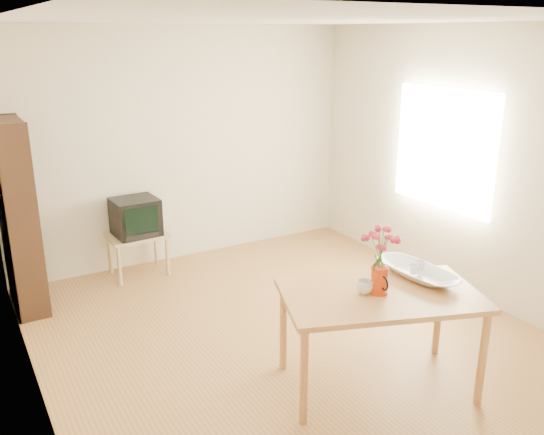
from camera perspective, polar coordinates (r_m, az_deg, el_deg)
room at (r=4.61m, az=2.16°, el=2.65°), size 4.50×4.50×4.50m
table at (r=4.22m, az=10.70°, el=-8.38°), size 1.58×1.22×0.75m
tv_stand at (r=6.32m, az=-13.20°, el=-2.25°), size 0.60×0.45×0.46m
bookshelf at (r=5.77m, az=-23.75°, el=-0.51°), size 0.28×0.70×1.80m
pitcher at (r=4.14m, az=10.53°, el=-6.22°), size 0.13×0.21×0.20m
flowers at (r=4.04m, az=10.75°, el=-2.86°), size 0.23×0.23×0.32m
mug at (r=4.14m, az=9.18°, el=-6.81°), size 0.14×0.14×0.09m
bowl at (r=4.42m, az=14.35°, el=-3.15°), size 0.49×0.49×0.43m
teacup_a at (r=4.41m, az=13.93°, el=-3.80°), size 0.08×0.08×0.06m
teacup_b at (r=4.48m, az=14.55°, el=-3.48°), size 0.07×0.07×0.07m
television at (r=6.25m, az=-13.42°, el=0.14°), size 0.47×0.44×0.39m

